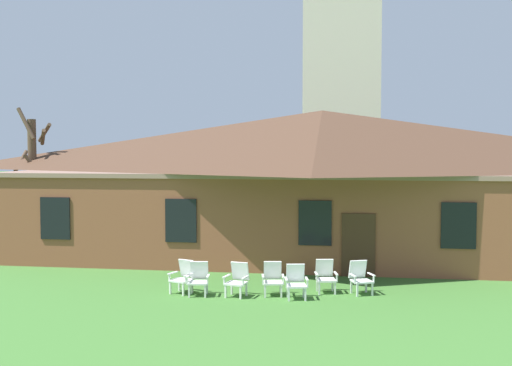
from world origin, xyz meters
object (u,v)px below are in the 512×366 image
lawn_chair_middle (273,278)px  lawn_chair_under_eave (360,277)px  lawn_chair_right_end (296,281)px  lawn_chair_left_end (238,279)px  lawn_chair_near_door (199,278)px  lawn_chair_far_side (325,275)px  lawn_chair_by_porch (184,276)px

lawn_chair_middle → lawn_chair_under_eave: (2.50, 0.53, 0.00)m
lawn_chair_right_end → lawn_chair_left_end: bearing=179.1°
lawn_chair_right_end → lawn_chair_under_eave: (1.80, 0.83, 0.00)m
lawn_chair_left_end → lawn_chair_middle: bearing=15.3°
lawn_chair_right_end → lawn_chair_under_eave: size_ratio=1.00×
lawn_chair_near_door → lawn_chair_left_end: same height
lawn_chair_near_door → lawn_chair_far_side: (3.61, 0.90, 0.00)m
lawn_chair_right_end → lawn_chair_near_door: bearing=-179.5°
lawn_chair_left_end → lawn_chair_under_eave: size_ratio=1.00×
lawn_chair_middle → lawn_chair_near_door: bearing=-171.3°
lawn_chair_far_side → lawn_chair_left_end: bearing=-161.1°
lawn_chair_left_end → lawn_chair_middle: (0.98, 0.27, 0.00)m
lawn_chair_under_eave → lawn_chair_right_end: bearing=-155.3°
lawn_chair_near_door → lawn_chair_left_end: 1.14m
lawn_chair_middle → lawn_chair_right_end: size_ratio=1.00×
lawn_chair_middle → lawn_chair_far_side: same height
lawn_chair_by_porch → lawn_chair_far_side: (4.12, 0.69, 0.00)m
lawn_chair_near_door → lawn_chair_under_eave: bearing=10.5°
lawn_chair_under_eave → lawn_chair_middle: bearing=-167.9°
lawn_chair_by_porch → lawn_chair_near_door: (0.51, -0.21, 0.00)m
lawn_chair_by_porch → lawn_chair_far_side: 4.17m
lawn_chair_under_eave → lawn_chair_near_door: bearing=-169.5°
lawn_chair_under_eave → lawn_chair_far_side: bearing=177.4°
lawn_chair_near_door → lawn_chair_middle: size_ratio=1.00×
lawn_chair_by_porch → lawn_chair_under_eave: 5.17m
lawn_chair_by_porch → lawn_chair_under_eave: (5.13, 0.65, 0.00)m
lawn_chair_left_end → lawn_chair_under_eave: 3.58m
lawn_chair_by_porch → lawn_chair_left_end: (1.64, -0.15, 0.00)m
lawn_chair_near_door → lawn_chair_middle: same height
lawn_chair_middle → lawn_chair_far_side: 1.60m
lawn_chair_middle → lawn_chair_under_eave: same height
lawn_chair_middle → lawn_chair_left_end: bearing=-164.7°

